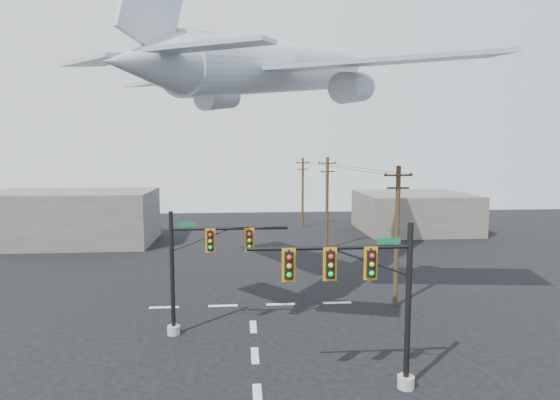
{
  "coord_description": "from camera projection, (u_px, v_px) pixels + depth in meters",
  "views": [
    {
      "loc": [
        -0.57,
        -19.5,
        10.77
      ],
      "look_at": [
        1.4,
        5.0,
        8.09
      ],
      "focal_mm": 30.0,
      "sensor_mm": 36.0,
      "label": 1
    }
  ],
  "objects": [
    {
      "name": "lane_markings",
      "position": [
        254.0,
        345.0,
        25.82
      ],
      "size": [
        14.0,
        21.2,
        0.01
      ],
      "color": "beige",
      "rests_on": "ground"
    },
    {
      "name": "ground",
      "position": [
        257.0,
        395.0,
        20.53
      ],
      "size": [
        120.0,
        120.0,
        0.0
      ],
      "primitive_type": "plane",
      "color": "black",
      "rests_on": "ground"
    },
    {
      "name": "airliner",
      "position": [
        281.0,
        68.0,
        32.67
      ],
      "size": [
        25.64,
        28.3,
        8.26
      ],
      "rotation": [
        0.0,
        -0.13,
        0.98
      ],
      "color": "#B5BBC2"
    },
    {
      "name": "building_right",
      "position": [
        414.0,
        212.0,
        61.65
      ],
      "size": [
        14.0,
        12.0,
        5.0
      ],
      "primitive_type": "cube",
      "color": "slate",
      "rests_on": "ground"
    },
    {
      "name": "utility_pole_b",
      "position": [
        327.0,
        201.0,
        50.48
      ],
      "size": [
        2.01,
        0.34,
        9.94
      ],
      "rotation": [
        0.0,
        0.0,
        0.1
      ],
      "color": "#402E1B",
      "rests_on": "ground"
    },
    {
      "name": "utility_pole_a",
      "position": [
        397.0,
        234.0,
        31.73
      ],
      "size": [
        1.94,
        0.32,
        9.67
      ],
      "rotation": [
        0.0,
        0.0,
        -0.02
      ],
      "color": "#402E1B",
      "rests_on": "ground"
    },
    {
      "name": "utility_pole_c",
      "position": [
        303.0,
        191.0,
        64.52
      ],
      "size": [
        1.87,
        0.82,
        9.56
      ],
      "rotation": [
        0.0,
        0.0,
        0.37
      ],
      "color": "#402E1B",
      "rests_on": "ground"
    },
    {
      "name": "signal_mast_far",
      "position": [
        197.0,
        269.0,
        26.96
      ],
      "size": [
        7.04,
        0.8,
        7.26
      ],
      "color": "#9C988E",
      "rests_on": "ground"
    },
    {
      "name": "building_left",
      "position": [
        72.0,
        218.0,
        53.3
      ],
      "size": [
        18.0,
        10.0,
        6.0
      ],
      "primitive_type": "cube",
      "color": "slate",
      "rests_on": "ground"
    },
    {
      "name": "signal_mast_near",
      "position": [
        369.0,
        297.0,
        20.51
      ],
      "size": [
        7.53,
        0.84,
        7.61
      ],
      "color": "#9C988E",
      "rests_on": "ground"
    },
    {
      "name": "power_lines",
      "position": [
        334.0,
        166.0,
        47.68
      ],
      "size": [
        3.92,
        33.26,
        0.09
      ],
      "color": "black"
    }
  ]
}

